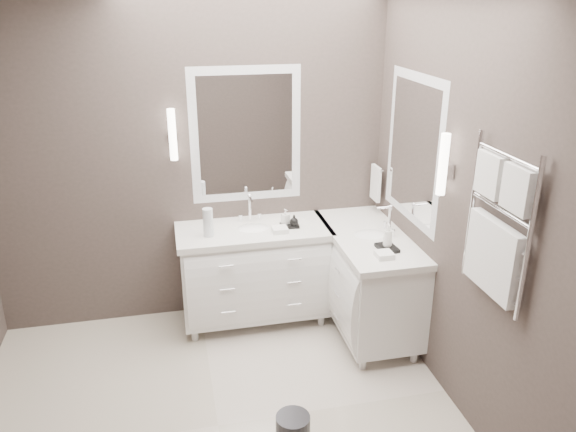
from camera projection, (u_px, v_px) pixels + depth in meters
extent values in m
cube|color=beige|center=(218.00, 426.00, 3.64)|extent=(3.20, 3.00, 0.01)
cube|color=#443A36|center=(191.00, 162.00, 4.51)|extent=(3.20, 0.01, 2.70)
cube|color=#443A36|center=(248.00, 419.00, 1.78)|extent=(3.20, 0.01, 2.70)
cube|color=#443A36|center=(468.00, 212.00, 3.47)|extent=(0.01, 3.00, 2.70)
cube|color=white|center=(254.00, 272.00, 4.68)|extent=(1.20, 0.55, 0.70)
cube|color=white|center=(253.00, 231.00, 4.54)|extent=(1.24, 0.59, 0.05)
ellipsoid|color=white|center=(253.00, 232.00, 4.55)|extent=(0.36, 0.28, 0.12)
cylinder|color=white|center=(250.00, 208.00, 4.64)|extent=(0.02, 0.02, 0.22)
cube|color=white|center=(367.00, 279.00, 4.56)|extent=(0.55, 1.20, 0.70)
cube|color=white|center=(369.00, 237.00, 4.42)|extent=(0.59, 1.24, 0.05)
ellipsoid|color=white|center=(369.00, 239.00, 4.43)|extent=(0.36, 0.28, 0.12)
cylinder|color=white|center=(390.00, 220.00, 4.41)|extent=(0.02, 0.02, 0.22)
cube|color=white|center=(246.00, 135.00, 4.51)|extent=(0.90, 0.02, 1.10)
cube|color=white|center=(246.00, 135.00, 4.51)|extent=(0.77, 0.02, 0.96)
cube|color=white|center=(413.00, 149.00, 4.12)|extent=(0.02, 0.90, 1.10)
cube|color=white|center=(413.00, 149.00, 4.12)|extent=(0.02, 0.90, 0.96)
cube|color=white|center=(173.00, 141.00, 4.34)|extent=(0.05, 0.05, 0.10)
cylinder|color=white|center=(172.00, 135.00, 4.32)|extent=(0.06, 0.06, 0.40)
cube|color=white|center=(442.00, 172.00, 3.58)|extent=(0.05, 0.05, 0.10)
cylinder|color=white|center=(443.00, 165.00, 3.56)|extent=(0.06, 0.06, 0.40)
cylinder|color=white|center=(378.00, 167.00, 4.73)|extent=(0.02, 0.22, 0.02)
cube|color=white|center=(376.00, 183.00, 4.78)|extent=(0.03, 0.17, 0.30)
cylinder|color=white|center=(529.00, 242.00, 2.81)|extent=(0.03, 0.03, 0.90)
cylinder|color=white|center=(473.00, 205.00, 3.31)|extent=(0.03, 0.03, 0.90)
cube|color=white|center=(518.00, 190.00, 2.86)|extent=(0.06, 0.22, 0.24)
cube|color=white|center=(490.00, 175.00, 3.09)|extent=(0.06, 0.22, 0.24)
cube|color=white|center=(493.00, 257.00, 3.14)|extent=(0.06, 0.46, 0.42)
cube|color=black|center=(290.00, 225.00, 4.55)|extent=(0.15, 0.12, 0.02)
cube|color=black|center=(387.00, 248.00, 4.14)|extent=(0.14, 0.18, 0.03)
cylinder|color=silver|center=(208.00, 222.00, 4.34)|extent=(0.10, 0.10, 0.23)
imported|color=white|center=(285.00, 216.00, 4.54)|extent=(0.07, 0.08, 0.12)
imported|color=black|center=(294.00, 220.00, 4.51)|extent=(0.08, 0.08, 0.09)
imported|color=white|center=(388.00, 235.00, 4.11)|extent=(0.08, 0.08, 0.18)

